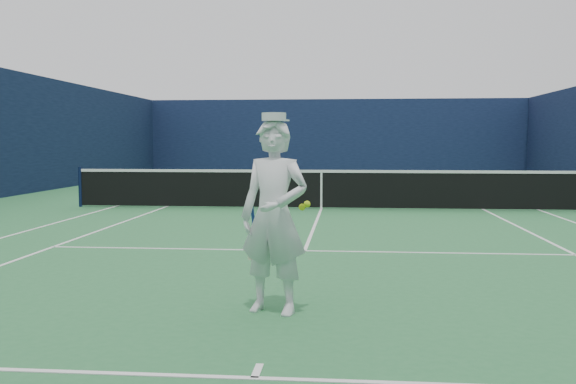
% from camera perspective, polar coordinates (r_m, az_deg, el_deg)
% --- Properties ---
extents(ground, '(80.00, 80.00, 0.00)m').
position_cam_1_polar(ground, '(16.46, 2.97, -1.52)').
color(ground, '#296E3B').
rests_on(ground, ground).
extents(court_markings, '(11.03, 23.83, 0.01)m').
position_cam_1_polar(court_markings, '(16.46, 2.97, -1.51)').
color(court_markings, white).
rests_on(court_markings, ground).
extents(windscreen_fence, '(20.12, 36.12, 4.00)m').
position_cam_1_polar(windscreen_fence, '(16.38, 3.00, 5.46)').
color(windscreen_fence, '#0F1938').
rests_on(windscreen_fence, ground).
extents(tennis_net, '(12.88, 0.09, 1.07)m').
position_cam_1_polar(tennis_net, '(16.41, 2.98, 0.41)').
color(tennis_net, '#141E4C').
rests_on(tennis_net, ground).
extents(tennis_player, '(0.81, 0.69, 2.00)m').
position_cam_1_polar(tennis_player, '(6.38, -1.25, -2.15)').
color(tennis_player, white).
rests_on(tennis_player, ground).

